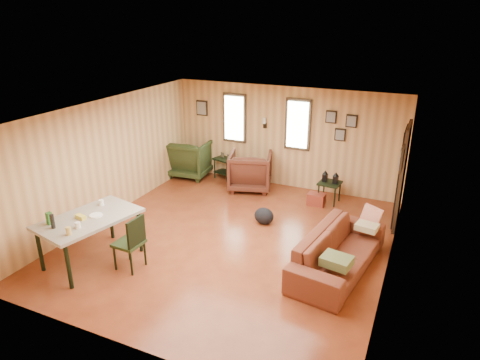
{
  "coord_description": "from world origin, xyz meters",
  "views": [
    {
      "loc": [
        3.03,
        -6.32,
        3.93
      ],
      "look_at": [
        0.0,
        0.4,
        1.05
      ],
      "focal_mm": 32.0,
      "sensor_mm": 36.0,
      "label": 1
    }
  ],
  "objects_px": {
    "recliner_brown": "(250,169)",
    "dining_table": "(88,221)",
    "recliner_green": "(190,156)",
    "side_table": "(330,181)",
    "sofa": "(339,245)",
    "end_table": "(226,164)"
  },
  "relations": [
    {
      "from": "sofa",
      "to": "recliner_green",
      "type": "height_order",
      "value": "recliner_green"
    },
    {
      "from": "dining_table",
      "to": "sofa",
      "type": "bearing_deg",
      "value": 33.45
    },
    {
      "from": "end_table",
      "to": "dining_table",
      "type": "height_order",
      "value": "dining_table"
    },
    {
      "from": "sofa",
      "to": "end_table",
      "type": "relative_size",
      "value": 3.47
    },
    {
      "from": "sofa",
      "to": "end_table",
      "type": "xyz_separation_m",
      "value": [
        -3.51,
        3.01,
        -0.08
      ]
    },
    {
      "from": "recliner_green",
      "to": "dining_table",
      "type": "distance_m",
      "value": 4.3
    },
    {
      "from": "recliner_green",
      "to": "side_table",
      "type": "bearing_deg",
      "value": 171.31
    },
    {
      "from": "side_table",
      "to": "dining_table",
      "type": "relative_size",
      "value": 0.42
    },
    {
      "from": "side_table",
      "to": "dining_table",
      "type": "bearing_deg",
      "value": -127.39
    },
    {
      "from": "recliner_brown",
      "to": "end_table",
      "type": "height_order",
      "value": "recliner_brown"
    },
    {
      "from": "sofa",
      "to": "recliner_brown",
      "type": "bearing_deg",
      "value": 54.23
    },
    {
      "from": "side_table",
      "to": "end_table",
      "type": "bearing_deg",
      "value": 171.21
    },
    {
      "from": "end_table",
      "to": "side_table",
      "type": "xyz_separation_m",
      "value": [
        2.75,
        -0.43,
        0.13
      ]
    },
    {
      "from": "end_table",
      "to": "side_table",
      "type": "bearing_deg",
      "value": -8.79
    },
    {
      "from": "sofa",
      "to": "recliner_green",
      "type": "bearing_deg",
      "value": 66.2
    },
    {
      "from": "recliner_green",
      "to": "dining_table",
      "type": "height_order",
      "value": "dining_table"
    },
    {
      "from": "dining_table",
      "to": "recliner_green",
      "type": "bearing_deg",
      "value": 110.67
    },
    {
      "from": "sofa",
      "to": "end_table",
      "type": "distance_m",
      "value": 4.62
    },
    {
      "from": "dining_table",
      "to": "recliner_brown",
      "type": "bearing_deg",
      "value": 86.6
    },
    {
      "from": "recliner_brown",
      "to": "dining_table",
      "type": "bearing_deg",
      "value": 56.92
    },
    {
      "from": "sofa",
      "to": "end_table",
      "type": "height_order",
      "value": "sofa"
    },
    {
      "from": "sofa",
      "to": "end_table",
      "type": "bearing_deg",
      "value": 57.93
    }
  ]
}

